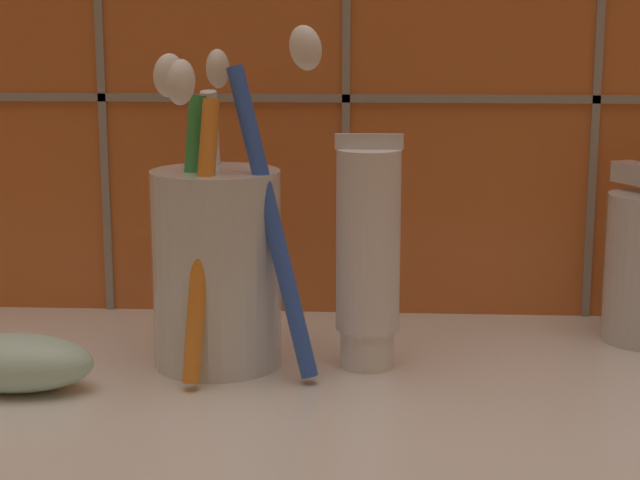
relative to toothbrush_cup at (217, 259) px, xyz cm
name	(u,v)px	position (x,y,z in cm)	size (l,w,h in cm)	color
sink_counter	(306,408)	(4.98, -3.85, -6.87)	(60.79, 30.23, 2.00)	silver
tile_wall_backsplash	(322,16)	(4.99, 11.51, 12.72)	(70.79, 1.72, 41.17)	#C6662D
toothbrush_cup	(217,259)	(0.00, 0.00, 0.00)	(10.23, 11.43, 18.38)	silver
toothpaste_tube	(368,254)	(8.05, 0.09, 0.33)	(3.58, 3.40, 12.60)	white
soap_bar	(14,363)	(-9.70, -4.79, -4.41)	(8.13, 4.19, 2.91)	silver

